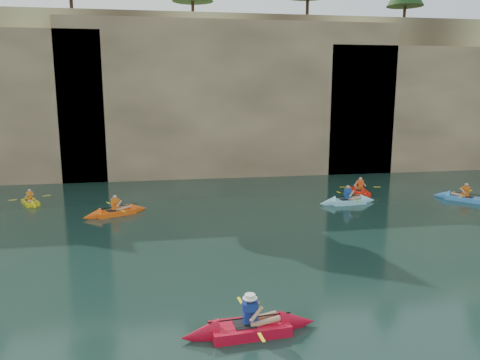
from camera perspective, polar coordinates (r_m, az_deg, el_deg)
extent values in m
plane|color=black|center=(13.49, 6.03, -17.20)|extent=(160.00, 160.00, 0.00)
cube|color=tan|center=(41.54, -5.20, 10.57)|extent=(70.00, 16.00, 12.00)
cube|color=tan|center=(34.43, -0.81, 10.00)|extent=(24.00, 2.40, 11.40)
cube|color=tan|center=(42.42, 27.24, 7.95)|extent=(26.00, 2.40, 9.84)
cube|color=black|center=(33.71, -10.76, 2.78)|extent=(3.50, 1.00, 3.20)
cube|color=black|center=(36.16, 12.03, 4.33)|extent=(5.00, 1.00, 4.50)
cube|color=red|center=(12.96, 1.21, -17.59)|extent=(2.91, 1.12, 0.32)
cone|color=red|center=(13.34, 7.00, -16.78)|extent=(1.07, 0.93, 0.85)
cone|color=red|center=(12.71, -4.93, -18.27)|extent=(1.07, 0.93, 0.85)
cube|color=black|center=(12.86, 0.54, -17.16)|extent=(0.59, 0.58, 0.04)
cube|color=navy|center=(12.75, 1.21, -15.84)|extent=(0.39, 0.27, 0.54)
sphere|color=tan|center=(12.58, 1.22, -14.26)|extent=(0.23, 0.23, 0.23)
cylinder|color=black|center=(12.82, 1.21, -16.41)|extent=(2.26, 0.23, 0.04)
cube|color=yellow|center=(13.71, 0.00, -14.48)|extent=(0.11, 0.43, 0.02)
cube|color=yellow|center=(11.95, 2.63, -18.62)|extent=(0.11, 0.43, 0.02)
cylinder|color=white|center=(12.56, 1.22, -14.08)|extent=(0.39, 0.39, 0.11)
cube|color=#FC580F|center=(24.82, -14.92, -3.82)|extent=(2.71, 1.88, 0.29)
cone|color=#FC580F|center=(25.26, -12.30, -3.43)|extent=(1.17, 1.11, 0.78)
cone|color=#FC580F|center=(24.43, -17.62, -4.20)|extent=(1.17, 1.11, 0.78)
cube|color=black|center=(24.74, -15.25, -3.61)|extent=(0.71, 0.68, 0.04)
cube|color=orange|center=(24.72, -14.97, -2.88)|extent=(0.42, 0.36, 0.52)
sphere|color=tan|center=(24.63, -15.01, -2.03)|extent=(0.22, 0.22, 0.22)
cylinder|color=black|center=(24.75, -14.95, -3.18)|extent=(2.09, 1.05, 0.04)
cube|color=yellow|center=(25.72, -15.79, -2.69)|extent=(0.26, 0.41, 0.02)
cube|color=yellow|center=(23.79, -14.04, -3.71)|extent=(0.26, 0.41, 0.02)
cube|color=red|center=(29.68, 14.41, -1.36)|extent=(1.21, 2.77, 0.28)
cone|color=red|center=(30.87, 13.82, -0.86)|extent=(0.91, 1.05, 0.77)
cone|color=red|center=(28.50, 15.06, -1.91)|extent=(0.91, 1.05, 0.77)
cube|color=black|center=(29.52, 14.50, -1.21)|extent=(0.56, 0.62, 0.04)
cube|color=#FB4E15|center=(29.60, 14.45, -0.59)|extent=(0.28, 0.38, 0.52)
sphere|color=tan|center=(29.53, 14.48, 0.12)|extent=(0.22, 0.22, 0.22)
cylinder|color=black|center=(29.63, 14.44, -0.83)|extent=(0.39, 2.25, 0.04)
cube|color=yellow|center=(29.37, 12.48, -0.84)|extent=(0.43, 0.15, 0.02)
cube|color=yellow|center=(29.91, 16.36, -0.82)|extent=(0.43, 0.15, 0.02)
cube|color=yellow|center=(28.64, -24.18, -2.50)|extent=(1.53, 2.15, 0.24)
cone|color=yellow|center=(27.71, -23.76, -2.89)|extent=(0.92, 0.95, 0.66)
cone|color=yellow|center=(29.57, -24.58, -2.12)|extent=(0.92, 0.95, 0.66)
cube|color=black|center=(28.76, -24.26, -2.26)|extent=(0.61, 0.68, 0.04)
cube|color=orange|center=(28.56, -24.24, -1.82)|extent=(0.31, 0.36, 0.44)
sphere|color=tan|center=(28.50, -24.29, -1.19)|extent=(0.19, 0.19, 0.19)
cylinder|color=black|center=(28.58, -24.22, -1.99)|extent=(0.90, 1.77, 0.04)
cube|color=yellow|center=(28.76, -22.51, -1.77)|extent=(0.41, 0.26, 0.02)
cube|color=yellow|center=(28.43, -25.95, -2.20)|extent=(0.41, 0.26, 0.02)
cube|color=#93E1F6|center=(26.95, 12.97, -2.54)|extent=(2.72, 1.09, 0.29)
cone|color=#93E1F6|center=(27.56, 15.25, -2.35)|extent=(1.01, 0.88, 0.79)
cone|color=#93E1F6|center=(26.39, 10.59, -2.74)|extent=(1.01, 0.88, 0.79)
cube|color=black|center=(26.86, 12.70, -2.33)|extent=(0.60, 0.55, 0.04)
cube|color=#1A4190|center=(26.86, 13.01, -1.67)|extent=(0.38, 0.27, 0.53)
sphere|color=tan|center=(26.78, 13.05, -0.87)|extent=(0.22, 0.22, 0.22)
cylinder|color=black|center=(26.89, 13.00, -1.95)|extent=(2.33, 0.28, 0.04)
cube|color=yellow|center=(27.81, 11.95, -1.48)|extent=(0.12, 0.43, 0.02)
cube|color=yellow|center=(25.98, 14.12, -2.46)|extent=(0.12, 0.43, 0.02)
cube|color=#428FE0|center=(29.92, 25.76, -2.03)|extent=(2.44, 2.66, 0.29)
cone|color=#428FE0|center=(30.24, 23.35, -1.70)|extent=(1.24, 1.26, 0.78)
cube|color=black|center=(29.86, 26.05, -1.86)|extent=(0.73, 0.73, 0.04)
cube|color=#E55C13|center=(29.83, 25.82, -1.26)|extent=(0.41, 0.42, 0.52)
sphere|color=tan|center=(29.76, 25.89, -0.55)|extent=(0.22, 0.22, 0.22)
cylinder|color=black|center=(29.86, 25.80, -1.51)|extent=(1.53, 1.78, 0.04)
cube|color=yellow|center=(28.86, 25.29, -1.87)|extent=(0.37, 0.33, 0.02)
cube|color=yellow|center=(30.86, 26.29, -1.17)|extent=(0.37, 0.33, 0.02)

